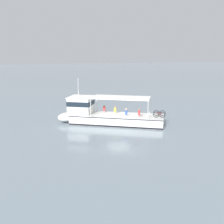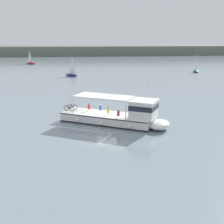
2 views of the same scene
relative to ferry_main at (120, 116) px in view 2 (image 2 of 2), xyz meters
name	(u,v)px [view 2 (image 2 of 2)]	position (x,y,z in m)	size (l,w,h in m)	color
ground_plane	(107,121)	(-1.38, 1.62, -1.02)	(400.00, 400.00, 0.00)	gray
distant_shoreline	(84,50)	(-1.38, 133.92, 1.35)	(400.00, 28.00, 4.73)	#606B5B
ferry_main	(120,116)	(0.00, 0.00, 0.00)	(12.57, 8.97, 5.32)	white
sailboat_off_stern	(31,63)	(-21.65, 79.39, -0.47)	(4.36, 4.41, 5.40)	maroon
sailboat_off_bow	(196,70)	(28.51, 49.36, -0.47)	(2.59, 5.00, 5.40)	teal
sailboat_horizon_east	(72,74)	(-6.36, 44.11, -0.47)	(4.03, 4.66, 5.40)	navy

